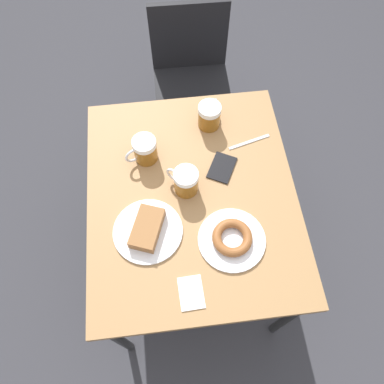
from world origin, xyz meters
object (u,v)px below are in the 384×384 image
Objects in this scene: plate_with_donut at (232,239)px; fork at (249,142)px; chair at (191,69)px; beer_mug_left at (185,181)px; beer_mug_center at (209,115)px; beer_mug_right at (145,150)px; plate_with_cake at (147,230)px; passport_near_edge at (222,168)px; napkin_folded at (191,293)px.

plate_with_donut reaches higher than fork.
beer_mug_left is at bearing -96.97° from chair.
plate_with_donut is at bearing -89.11° from beer_mug_center.
beer_mug_right is at bearing 132.23° from beer_mug_left.
plate_with_cake is at bearing 166.95° from plate_with_donut.
plate_with_cake is at bearing -104.37° from chair.
plate_with_cake is at bearing -122.26° from beer_mug_center.
fork is 0.17m from passport_near_edge.
passport_near_edge is (0.04, -0.75, 0.21)m from chair.
plate_with_donut is 0.52m from beer_mug_center.
beer_mug_right is at bearing 87.60° from plate_with_cake.
fork is at bearing 39.98° from passport_near_edge.
plate_with_donut is 1.59× the size of passport_near_edge.
beer_mug_left is at bearing -154.68° from passport_near_edge.
chair is 7.36× the size of napkin_folded.
beer_mug_center is (-0.01, 0.52, 0.04)m from plate_with_donut.
beer_mug_center reaches higher than plate_with_donut.
chair is at bearing 91.63° from beer_mug_center.
chair reaches higher than plate_with_donut.
plate_with_donut is 1.95× the size of beer_mug_center.
beer_mug_right is 1.10× the size of napkin_folded.
plate_with_donut is 0.30m from passport_near_edge.
plate_with_cake is 2.19× the size of napkin_folded.
passport_near_edge reaches higher than napkin_folded.
plate_with_cake is 1.98× the size of beer_mug_right.
chair is 4.75× the size of fork.
plate_with_donut is 1.91× the size of beer_mug_right.
chair is at bearing 81.93° from beer_mug_left.
beer_mug_left is at bearing -114.15° from beer_mug_center.
chair is 0.69m from fork.
plate_with_cake is (-0.27, -0.98, 0.22)m from chair.
chair reaches higher than fork.
chair reaches higher than beer_mug_center.
passport_near_edge is at bearing 87.65° from plate_with_donut.
beer_mug_left is 0.92× the size of beer_mug_right.
plate_with_cake is at bearing 118.68° from napkin_folded.
beer_mug_right reaches higher than passport_near_edge.
chair is 5.55× the size of passport_near_edge.
plate_with_cake is at bearing -133.94° from beer_mug_left.
beer_mug_right reaches higher than plate_with_cake.
beer_mug_left is 0.18m from passport_near_edge.
beer_mug_center is 0.81× the size of passport_near_edge.
chair is 6.82× the size of beer_mug_center.
plate_with_donut is (0.02, -1.05, 0.22)m from chair.
chair is 3.36× the size of plate_with_cake.
fork is at bearing 3.32° from beer_mug_right.
beer_mug_center is 0.20m from fork.
chair is at bearing 68.77° from beer_mug_right.
fork is (0.17, -0.64, 0.21)m from chair.
napkin_folded is (0.12, -0.55, -0.05)m from beer_mug_right.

